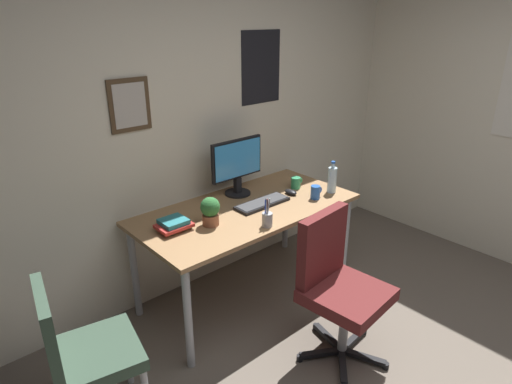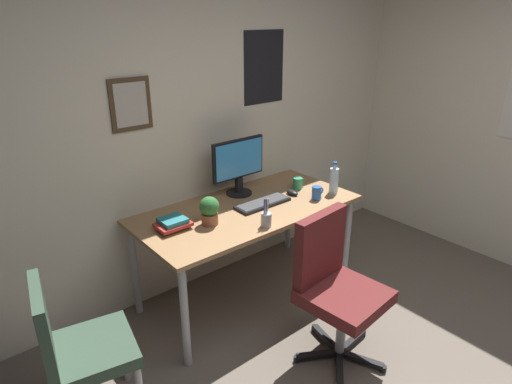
# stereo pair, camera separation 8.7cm
# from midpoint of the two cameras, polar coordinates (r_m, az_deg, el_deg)

# --- Properties ---
(wall_back) EXTENTS (4.40, 0.10, 2.60)m
(wall_back) POSITION_cam_midpoint_polar(r_m,az_deg,el_deg) (3.30, -8.58, 9.02)
(wall_back) COLOR beige
(wall_back) RESTS_ON ground_plane
(desk) EXTENTS (1.63, 0.80, 0.75)m
(desk) POSITION_cam_midpoint_polar(r_m,az_deg,el_deg) (3.19, -1.98, -3.21)
(desk) COLOR #936D47
(desk) RESTS_ON ground_plane
(office_chair) EXTENTS (0.56, 0.57, 0.95)m
(office_chair) POSITION_cam_midpoint_polar(r_m,az_deg,el_deg) (2.76, 9.60, -11.37)
(office_chair) COLOR #591E1E
(office_chair) RESTS_ON ground_plane
(side_chair) EXTENTS (0.49, 0.49, 0.88)m
(side_chair) POSITION_cam_midpoint_polar(r_m,az_deg,el_deg) (2.47, -22.91, -18.43)
(side_chair) COLOR #334738
(side_chair) RESTS_ON ground_plane
(monitor) EXTENTS (0.46, 0.20, 0.43)m
(monitor) POSITION_cam_midpoint_polar(r_m,az_deg,el_deg) (3.31, -3.25, 3.59)
(monitor) COLOR black
(monitor) RESTS_ON desk
(keyboard) EXTENTS (0.43, 0.15, 0.03)m
(keyboard) POSITION_cam_midpoint_polar(r_m,az_deg,el_deg) (3.19, 0.06, -1.46)
(keyboard) COLOR black
(keyboard) RESTS_ON desk
(computer_mouse) EXTENTS (0.06, 0.11, 0.04)m
(computer_mouse) POSITION_cam_midpoint_polar(r_m,az_deg,el_deg) (3.38, 3.84, -0.01)
(computer_mouse) COLOR black
(computer_mouse) RESTS_ON desk
(water_bottle) EXTENTS (0.07, 0.07, 0.25)m
(water_bottle) POSITION_cam_midpoint_polar(r_m,az_deg,el_deg) (3.43, 9.20, 1.65)
(water_bottle) COLOR silver
(water_bottle) RESTS_ON desk
(coffee_mug_near) EXTENTS (0.11, 0.07, 0.10)m
(coffee_mug_near) POSITION_cam_midpoint_polar(r_m,az_deg,el_deg) (3.31, 7.05, -0.02)
(coffee_mug_near) COLOR #2659B2
(coffee_mug_near) RESTS_ON desk
(coffee_mug_far) EXTENTS (0.11, 0.08, 0.09)m
(coffee_mug_far) POSITION_cam_midpoint_polar(r_m,az_deg,el_deg) (3.50, 4.54, 1.22)
(coffee_mug_far) COLOR #2D8C59
(coffee_mug_far) RESTS_ON desk
(potted_plant) EXTENTS (0.13, 0.13, 0.20)m
(potted_plant) POSITION_cam_midpoint_polar(r_m,az_deg,el_deg) (2.87, -6.86, -2.40)
(potted_plant) COLOR brown
(potted_plant) RESTS_ON desk
(pen_cup) EXTENTS (0.07, 0.07, 0.20)m
(pen_cup) POSITION_cam_midpoint_polar(r_m,az_deg,el_deg) (2.86, 0.61, -3.52)
(pen_cup) COLOR #9EA0A5
(pen_cup) RESTS_ON desk
(book_stack_left) EXTENTS (0.22, 0.17, 0.07)m
(book_stack_left) POSITION_cam_midpoint_polar(r_m,az_deg,el_deg) (2.88, -11.52, -4.19)
(book_stack_left) COLOR #33723F
(book_stack_left) RESTS_ON desk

